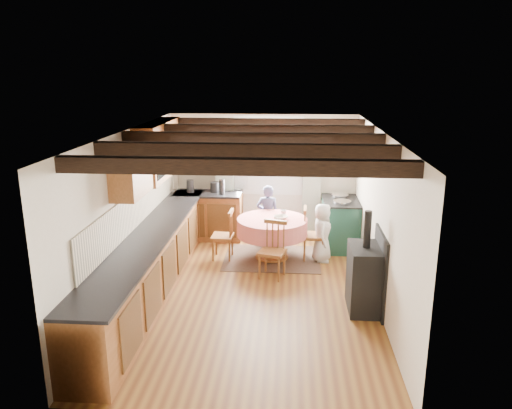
# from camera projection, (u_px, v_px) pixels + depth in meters

# --- Properties ---
(floor) EXTENTS (3.60, 5.50, 0.00)m
(floor) POSITION_uv_depth(u_px,v_px,m) (252.00, 293.00, 7.42)
(floor) COLOR brown
(floor) RESTS_ON ground
(ceiling) EXTENTS (3.60, 5.50, 0.00)m
(ceiling) POSITION_uv_depth(u_px,v_px,m) (252.00, 132.00, 6.78)
(ceiling) COLOR white
(ceiling) RESTS_ON ground
(wall_back) EXTENTS (3.60, 0.00, 2.40)m
(wall_back) POSITION_uv_depth(u_px,v_px,m) (263.00, 176.00, 9.75)
(wall_back) COLOR silver
(wall_back) RESTS_ON ground
(wall_front) EXTENTS (3.60, 0.00, 2.40)m
(wall_front) POSITION_uv_depth(u_px,v_px,m) (227.00, 304.00, 4.46)
(wall_front) COLOR silver
(wall_front) RESTS_ON ground
(wall_left) EXTENTS (0.00, 5.50, 2.40)m
(wall_left) POSITION_uv_depth(u_px,v_px,m) (129.00, 213.00, 7.23)
(wall_left) COLOR silver
(wall_left) RESTS_ON ground
(wall_right) EXTENTS (0.00, 5.50, 2.40)m
(wall_right) POSITION_uv_depth(u_px,v_px,m) (379.00, 219.00, 6.98)
(wall_right) COLOR silver
(wall_right) RESTS_ON ground
(beam_a) EXTENTS (3.60, 0.16, 0.16)m
(beam_a) POSITION_uv_depth(u_px,v_px,m) (235.00, 166.00, 4.88)
(beam_a) COLOR black
(beam_a) RESTS_ON ceiling
(beam_b) EXTENTS (3.60, 0.16, 0.16)m
(beam_b) POSITION_uv_depth(u_px,v_px,m) (245.00, 150.00, 5.84)
(beam_b) COLOR black
(beam_b) RESTS_ON ceiling
(beam_c) EXTENTS (3.60, 0.16, 0.16)m
(beam_c) POSITION_uv_depth(u_px,v_px,m) (252.00, 139.00, 6.81)
(beam_c) COLOR black
(beam_c) RESTS_ON ceiling
(beam_d) EXTENTS (3.60, 0.16, 0.16)m
(beam_d) POSITION_uv_depth(u_px,v_px,m) (257.00, 130.00, 7.77)
(beam_d) COLOR black
(beam_d) RESTS_ON ceiling
(beam_e) EXTENTS (3.60, 0.16, 0.16)m
(beam_e) POSITION_uv_depth(u_px,v_px,m) (261.00, 123.00, 8.73)
(beam_e) COLOR black
(beam_e) RESTS_ON ceiling
(splash_left) EXTENTS (0.02, 4.50, 0.55)m
(splash_left) POSITION_uv_depth(u_px,v_px,m) (137.00, 208.00, 7.51)
(splash_left) COLOR beige
(splash_left) RESTS_ON wall_left
(splash_back) EXTENTS (1.40, 0.02, 0.55)m
(splash_back) POSITION_uv_depth(u_px,v_px,m) (213.00, 175.00, 9.80)
(splash_back) COLOR beige
(splash_back) RESTS_ON wall_back
(base_cabinet_left) EXTENTS (0.60, 5.30, 0.88)m
(base_cabinet_left) POSITION_uv_depth(u_px,v_px,m) (152.00, 263.00, 7.41)
(base_cabinet_left) COLOR #965731
(base_cabinet_left) RESTS_ON floor
(base_cabinet_back) EXTENTS (1.30, 0.60, 0.88)m
(base_cabinet_back) POSITION_uv_depth(u_px,v_px,m) (209.00, 216.00, 9.73)
(base_cabinet_back) COLOR #965731
(base_cabinet_back) RESTS_ON floor
(worktop_left) EXTENTS (0.64, 5.30, 0.04)m
(worktop_left) POSITION_uv_depth(u_px,v_px,m) (152.00, 233.00, 7.28)
(worktop_left) COLOR black
(worktop_left) RESTS_ON base_cabinet_left
(worktop_back) EXTENTS (1.30, 0.64, 0.04)m
(worktop_back) POSITION_uv_depth(u_px,v_px,m) (208.00, 194.00, 9.59)
(worktop_back) COLOR black
(worktop_back) RESTS_ON base_cabinet_back
(wall_cabinet_glass) EXTENTS (0.34, 1.80, 0.90)m
(wall_cabinet_glass) POSITION_uv_depth(u_px,v_px,m) (159.00, 149.00, 8.17)
(wall_cabinet_glass) COLOR #965731
(wall_cabinet_glass) RESTS_ON wall_left
(wall_cabinet_solid) EXTENTS (0.34, 0.90, 0.70)m
(wall_cabinet_solid) POSITION_uv_depth(u_px,v_px,m) (131.00, 170.00, 6.74)
(wall_cabinet_solid) COLOR #965731
(wall_cabinet_solid) RESTS_ON wall_left
(window_frame) EXTENTS (1.34, 0.03, 1.54)m
(window_frame) POSITION_uv_depth(u_px,v_px,m) (268.00, 156.00, 9.62)
(window_frame) COLOR white
(window_frame) RESTS_ON wall_back
(window_pane) EXTENTS (1.20, 0.01, 1.40)m
(window_pane) POSITION_uv_depth(u_px,v_px,m) (268.00, 156.00, 9.62)
(window_pane) COLOR white
(window_pane) RESTS_ON wall_back
(curtain_left) EXTENTS (0.35, 0.10, 2.10)m
(curtain_left) POSITION_uv_depth(u_px,v_px,m) (225.00, 181.00, 9.73)
(curtain_left) COLOR #B3C8A7
(curtain_left) RESTS_ON wall_back
(curtain_right) EXTENTS (0.35, 0.10, 2.10)m
(curtain_right) POSITION_uv_depth(u_px,v_px,m) (312.00, 183.00, 9.61)
(curtain_right) COLOR #B3C8A7
(curtain_right) RESTS_ON wall_back
(curtain_rod) EXTENTS (2.00, 0.03, 0.03)m
(curtain_rod) POSITION_uv_depth(u_px,v_px,m) (268.00, 125.00, 9.38)
(curtain_rod) COLOR black
(curtain_rod) RESTS_ON wall_back
(wall_picture) EXTENTS (0.04, 0.50, 0.60)m
(wall_picture) POSITION_uv_depth(u_px,v_px,m) (358.00, 156.00, 9.06)
(wall_picture) COLOR gold
(wall_picture) RESTS_ON wall_right
(wall_plate) EXTENTS (0.30, 0.02, 0.30)m
(wall_plate) POSITION_uv_depth(u_px,v_px,m) (318.00, 151.00, 9.51)
(wall_plate) COLOR silver
(wall_plate) RESTS_ON wall_back
(rug) EXTENTS (1.67, 1.30, 0.01)m
(rug) POSITION_uv_depth(u_px,v_px,m) (272.00, 258.00, 8.75)
(rug) COLOR #412920
(rug) RESTS_ON floor
(dining_table) EXTENTS (1.22, 1.22, 0.73)m
(dining_table) POSITION_uv_depth(u_px,v_px,m) (272.00, 239.00, 8.65)
(dining_table) COLOR #D65D62
(dining_table) RESTS_ON floor
(chair_near) EXTENTS (0.49, 0.50, 0.92)m
(chair_near) POSITION_uv_depth(u_px,v_px,m) (272.00, 250.00, 7.86)
(chair_near) COLOR brown
(chair_near) RESTS_ON floor
(chair_left) EXTENTS (0.41, 0.39, 0.89)m
(chair_left) POSITION_uv_depth(u_px,v_px,m) (222.00, 234.00, 8.65)
(chair_left) COLOR brown
(chair_left) RESTS_ON floor
(chair_right) EXTENTS (0.44, 0.42, 0.94)m
(chair_right) POSITION_uv_depth(u_px,v_px,m) (314.00, 234.00, 8.61)
(chair_right) COLOR brown
(chair_right) RESTS_ON floor
(aga_range) EXTENTS (0.65, 1.01, 0.93)m
(aga_range) POSITION_uv_depth(u_px,v_px,m) (340.00, 223.00, 9.20)
(aga_range) COLOR #1B4436
(aga_range) RESTS_ON floor
(cast_iron_stove) EXTENTS (0.43, 0.71, 1.42)m
(cast_iron_stove) POSITION_uv_depth(u_px,v_px,m) (365.00, 261.00, 6.74)
(cast_iron_stove) COLOR black
(cast_iron_stove) RESTS_ON floor
(child_far) EXTENTS (0.44, 0.30, 1.16)m
(child_far) POSITION_uv_depth(u_px,v_px,m) (268.00, 215.00, 9.29)
(child_far) COLOR #40476D
(child_far) RESTS_ON floor
(child_right) EXTENTS (0.35, 0.52, 1.03)m
(child_right) POSITION_uv_depth(u_px,v_px,m) (322.00, 233.00, 8.52)
(child_right) COLOR silver
(child_right) RESTS_ON floor
(bowl_a) EXTENTS (0.30, 0.30, 0.06)m
(bowl_a) POSITION_uv_depth(u_px,v_px,m) (281.00, 217.00, 8.54)
(bowl_a) COLOR silver
(bowl_a) RESTS_ON dining_table
(bowl_b) EXTENTS (0.25, 0.25, 0.05)m
(bowl_b) POSITION_uv_depth(u_px,v_px,m) (279.00, 218.00, 8.48)
(bowl_b) COLOR silver
(bowl_b) RESTS_ON dining_table
(cup) EXTENTS (0.15, 0.15, 0.10)m
(cup) POSITION_uv_depth(u_px,v_px,m) (283.00, 213.00, 8.74)
(cup) COLOR silver
(cup) RESTS_ON dining_table
(canister_tall) EXTENTS (0.14, 0.14, 0.24)m
(canister_tall) POSITION_uv_depth(u_px,v_px,m) (190.00, 186.00, 9.59)
(canister_tall) COLOR #262628
(canister_tall) RESTS_ON worktop_back
(canister_wide) EXTENTS (0.17, 0.17, 0.19)m
(canister_wide) POSITION_uv_depth(u_px,v_px,m) (215.00, 187.00, 9.61)
(canister_wide) COLOR #262628
(canister_wide) RESTS_ON worktop_back
(canister_slim) EXTENTS (0.10, 0.10, 0.29)m
(canister_slim) POSITION_uv_depth(u_px,v_px,m) (222.00, 187.00, 9.42)
(canister_slim) COLOR #262628
(canister_slim) RESTS_ON worktop_back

